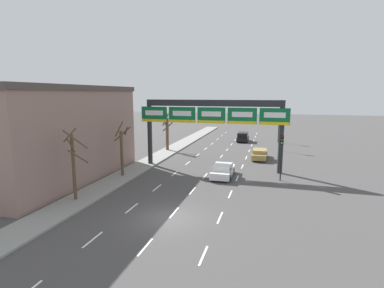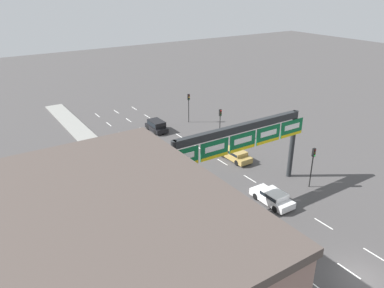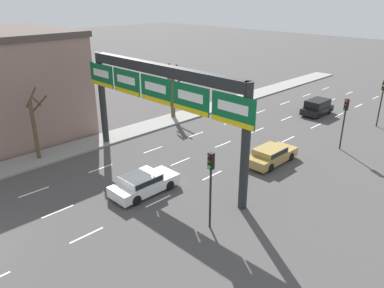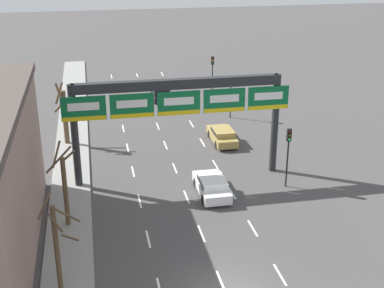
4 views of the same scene
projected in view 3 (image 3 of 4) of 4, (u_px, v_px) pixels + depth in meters
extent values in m
cube|color=white|center=(34.00, 192.00, 24.35)|extent=(0.12, 2.00, 0.01)
cube|color=white|center=(101.00, 168.00, 27.62)|extent=(0.12, 2.00, 0.01)
cube|color=white|center=(153.00, 150.00, 30.89)|extent=(0.12, 2.00, 0.01)
cube|color=white|center=(196.00, 135.00, 34.16)|extent=(0.12, 2.00, 0.01)
cube|color=white|center=(231.00, 122.00, 37.43)|extent=(0.12, 2.00, 0.01)
cube|color=white|center=(260.00, 112.00, 40.70)|extent=(0.12, 2.00, 0.01)
cube|color=white|center=(285.00, 103.00, 43.96)|extent=(0.12, 2.00, 0.01)
cube|color=white|center=(307.00, 95.00, 47.23)|extent=(0.12, 2.00, 0.01)
cube|color=white|center=(325.00, 89.00, 50.50)|extent=(0.12, 2.00, 0.01)
cube|color=white|center=(58.00, 212.00, 22.18)|extent=(0.12, 2.00, 0.01)
cube|color=white|center=(127.00, 183.00, 25.45)|extent=(0.12, 2.00, 0.01)
cube|color=white|center=(180.00, 162.00, 28.72)|extent=(0.12, 2.00, 0.01)
cube|color=white|center=(223.00, 144.00, 31.99)|extent=(0.12, 2.00, 0.01)
cube|color=white|center=(258.00, 130.00, 35.26)|extent=(0.12, 2.00, 0.01)
cube|color=white|center=(286.00, 119.00, 38.53)|extent=(0.12, 2.00, 0.01)
cube|color=white|center=(311.00, 109.00, 41.80)|extent=(0.12, 2.00, 0.01)
cube|color=white|center=(331.00, 100.00, 45.07)|extent=(0.12, 2.00, 0.01)
cube|color=white|center=(349.00, 93.00, 48.34)|extent=(0.12, 2.00, 0.01)
cube|color=white|center=(87.00, 235.00, 20.02)|extent=(0.12, 2.00, 0.01)
cube|color=white|center=(158.00, 201.00, 23.29)|extent=(0.12, 2.00, 0.01)
cube|color=white|center=(212.00, 175.00, 26.56)|extent=(0.12, 2.00, 0.01)
cube|color=white|center=(254.00, 155.00, 29.82)|extent=(0.12, 2.00, 0.01)
cube|color=white|center=(288.00, 139.00, 33.09)|extent=(0.12, 2.00, 0.01)
cube|color=white|center=(316.00, 126.00, 36.36)|extent=(0.12, 2.00, 0.01)
cube|color=white|center=(339.00, 115.00, 39.63)|extent=(0.12, 2.00, 0.01)
cube|color=white|center=(359.00, 106.00, 42.90)|extent=(0.12, 2.00, 0.01)
cube|color=white|center=(375.00, 98.00, 46.17)|extent=(0.12, 2.00, 0.01)
cylinder|color=#232628|center=(103.00, 99.00, 30.93)|extent=(0.53, 0.53, 7.69)
cylinder|color=#232628|center=(245.00, 149.00, 21.22)|extent=(0.53, 0.53, 7.69)
cube|color=#232628|center=(159.00, 69.00, 24.76)|extent=(14.80, 0.60, 0.70)
cube|color=#0C6033|center=(102.00, 75.00, 29.40)|extent=(3.07, 0.08, 1.73)
cube|color=white|center=(101.00, 73.00, 29.31)|extent=(2.15, 0.02, 0.55)
cube|color=yellow|center=(102.00, 84.00, 29.63)|extent=(3.01, 0.02, 0.31)
cube|color=#0C6033|center=(126.00, 82.00, 27.21)|extent=(3.07, 0.08, 1.73)
cube|color=white|center=(126.00, 80.00, 27.13)|extent=(2.15, 0.02, 0.55)
cube|color=yellow|center=(127.00, 91.00, 27.45)|extent=(3.01, 0.02, 0.31)
cube|color=#0C6033|center=(156.00, 90.00, 25.03)|extent=(3.07, 0.08, 1.73)
cube|color=white|center=(155.00, 87.00, 24.94)|extent=(2.15, 0.02, 0.55)
cube|color=yellow|center=(156.00, 100.00, 25.27)|extent=(3.01, 0.02, 0.31)
cube|color=#0C6033|center=(191.00, 99.00, 22.85)|extent=(3.07, 0.08, 1.73)
cube|color=white|center=(190.00, 97.00, 22.76)|extent=(2.15, 0.02, 0.55)
cube|color=yellow|center=(190.00, 110.00, 23.09)|extent=(3.01, 0.02, 0.31)
cube|color=#0C6033|center=(233.00, 110.00, 20.67)|extent=(3.07, 0.08, 1.73)
cube|color=white|center=(232.00, 108.00, 20.58)|extent=(2.15, 0.02, 0.55)
cube|color=yellow|center=(232.00, 123.00, 20.91)|extent=(3.01, 0.02, 0.31)
cube|color=silver|center=(145.00, 185.00, 24.14)|extent=(1.89, 4.51, 0.67)
cube|color=silver|center=(141.00, 178.00, 23.74)|extent=(1.74, 2.35, 0.48)
cube|color=black|center=(141.00, 178.00, 23.74)|extent=(1.78, 2.16, 0.35)
cylinder|color=black|center=(153.00, 177.00, 25.66)|extent=(0.22, 0.66, 0.66)
cylinder|color=black|center=(169.00, 185.00, 24.54)|extent=(0.22, 0.66, 0.66)
cylinder|color=black|center=(120.00, 190.00, 23.89)|extent=(0.22, 0.66, 0.66)
cylinder|color=black|center=(136.00, 200.00, 22.77)|extent=(0.22, 0.66, 0.66)
cube|color=black|center=(317.00, 110.00, 39.61)|extent=(1.83, 3.93, 0.63)
cube|color=black|center=(318.00, 103.00, 39.32)|extent=(1.69, 2.75, 0.79)
cube|color=black|center=(318.00, 103.00, 39.32)|extent=(1.72, 2.53, 0.57)
cylinder|color=black|center=(315.00, 108.00, 41.00)|extent=(0.22, 0.66, 0.66)
cylinder|color=black|center=(329.00, 111.00, 39.91)|extent=(0.22, 0.66, 0.66)
cylinder|color=black|center=(304.00, 112.00, 39.46)|extent=(0.22, 0.66, 0.66)
cylinder|color=black|center=(319.00, 116.00, 38.37)|extent=(0.22, 0.66, 0.66)
cube|color=#A88947|center=(272.00, 156.00, 28.35)|extent=(1.81, 4.58, 0.66)
cube|color=#A88947|center=(270.00, 151.00, 27.96)|extent=(1.66, 2.38, 0.45)
cube|color=black|center=(270.00, 151.00, 27.96)|extent=(1.70, 2.19, 0.32)
cylinder|color=black|center=(273.00, 151.00, 29.86)|extent=(0.22, 0.66, 0.66)
cylinder|color=black|center=(290.00, 157.00, 28.79)|extent=(0.22, 0.66, 0.66)
cylinder|color=black|center=(252.00, 161.00, 28.06)|extent=(0.22, 0.66, 0.66)
cylinder|color=black|center=(270.00, 168.00, 26.99)|extent=(0.22, 0.66, 0.66)
cylinder|color=black|center=(210.00, 199.00, 20.07)|extent=(0.12, 0.12, 3.57)
cube|color=black|center=(211.00, 161.00, 19.23)|extent=(0.30, 0.24, 0.90)
sphere|color=#3D0E0C|center=(209.00, 156.00, 19.03)|extent=(0.20, 0.20, 0.20)
sphere|color=#412F0C|center=(209.00, 162.00, 19.15)|extent=(0.20, 0.20, 0.20)
sphere|color=green|center=(209.00, 167.00, 19.26)|extent=(0.20, 0.20, 0.20)
cylinder|color=black|center=(380.00, 109.00, 35.63)|extent=(0.12, 0.12, 3.59)
cube|color=black|center=(384.00, 85.00, 34.79)|extent=(0.30, 0.24, 0.90)
sphere|color=#3D0E0C|center=(384.00, 82.00, 34.59)|extent=(0.20, 0.20, 0.20)
sphere|color=gold|center=(384.00, 86.00, 34.70)|extent=(0.20, 0.20, 0.20)
sphere|color=#0E3515|center=(383.00, 89.00, 34.81)|extent=(0.20, 0.20, 0.20)
cylinder|color=black|center=(342.00, 130.00, 30.48)|extent=(0.12, 0.12, 3.35)
cube|color=black|center=(347.00, 105.00, 29.68)|extent=(0.30, 0.24, 0.90)
sphere|color=red|center=(346.00, 101.00, 29.48)|extent=(0.20, 0.20, 0.20)
sphere|color=#412F0C|center=(346.00, 105.00, 29.59)|extent=(0.20, 0.20, 0.20)
sphere|color=#0E3515|center=(345.00, 109.00, 29.70)|extent=(0.20, 0.20, 0.20)
cylinder|color=brown|center=(173.00, 94.00, 37.79)|extent=(0.44, 0.44, 4.71)
cylinder|color=brown|center=(172.00, 73.00, 37.45)|extent=(0.90, 0.96, 1.76)
cylinder|color=brown|center=(177.00, 83.00, 37.99)|extent=(1.56, 0.56, 1.41)
cylinder|color=brown|center=(169.00, 72.00, 37.01)|extent=(0.73, 0.86, 1.68)
cylinder|color=brown|center=(35.00, 130.00, 28.19)|extent=(0.30, 0.30, 4.56)
cylinder|color=brown|center=(39.00, 104.00, 28.19)|extent=(1.70, 0.70, 1.54)
cylinder|color=brown|center=(31.00, 98.00, 27.67)|extent=(0.69, 0.84, 1.56)
cylinder|color=brown|center=(37.00, 101.00, 27.32)|extent=(0.85, 0.94, 0.98)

